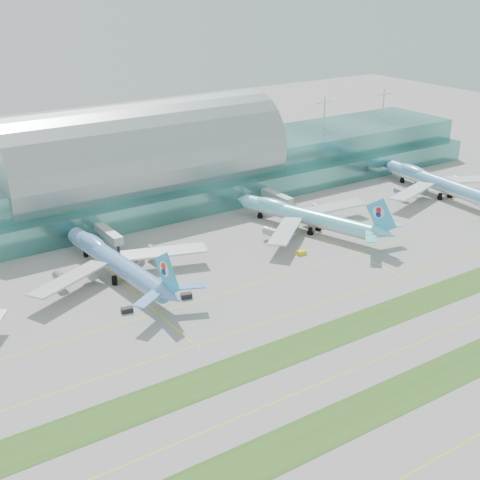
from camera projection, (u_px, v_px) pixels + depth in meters
ground at (351, 332)px, 184.54m from camera, size 700.00×700.00×0.00m
terminal at (141, 173)px, 278.15m from camera, size 340.00×69.10×36.00m
grass_strip_near at (429, 380)px, 163.00m from camera, size 420.00×12.00×0.08m
grass_strip_far at (346, 329)px, 186.06m from camera, size 420.00×12.00×0.08m
taxiline_b at (388, 355)px, 173.78m from camera, size 420.00×0.35×0.01m
taxiline_c at (309, 307)px, 198.37m from camera, size 420.00×0.35×0.01m
taxiline_d at (266, 280)px, 215.28m from camera, size 420.00×0.35×0.01m
airliner_b at (115, 261)px, 214.86m from camera, size 63.10×71.82×19.76m
airliner_c at (306, 215)px, 254.35m from camera, size 59.24×68.76×19.43m
airliner_d at (439, 182)px, 292.60m from camera, size 65.29×74.34×20.45m
gse_c at (127, 310)px, 195.13m from camera, size 3.69×2.45×1.49m
gse_d at (186, 296)px, 203.49m from camera, size 3.77×2.73×1.60m
gse_e at (301, 252)px, 234.60m from camera, size 3.49×2.15×1.41m
gse_f at (366, 230)px, 254.94m from camera, size 4.18×2.40×1.49m
gse_h at (477, 202)px, 284.87m from camera, size 3.30×2.47×1.44m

